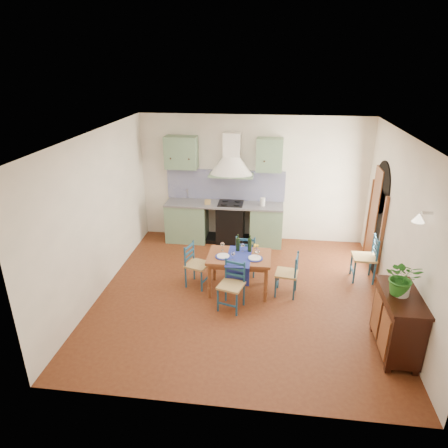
% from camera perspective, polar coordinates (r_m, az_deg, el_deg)
% --- Properties ---
extents(floor, '(5.00, 5.00, 0.00)m').
position_cam_1_polar(floor, '(7.21, 2.59, -10.02)').
color(floor, '#491E0F').
rests_on(floor, ground).
extents(back_wall, '(5.00, 0.96, 2.80)m').
position_cam_1_polar(back_wall, '(8.86, 0.93, 3.95)').
color(back_wall, beige).
rests_on(back_wall, ground).
extents(right_wall, '(0.26, 5.00, 2.80)m').
position_cam_1_polar(right_wall, '(7.13, 23.39, -0.27)').
color(right_wall, beige).
rests_on(right_wall, ground).
extents(left_wall, '(0.04, 5.00, 2.80)m').
position_cam_1_polar(left_wall, '(7.18, -17.52, 1.27)').
color(left_wall, beige).
rests_on(left_wall, ground).
extents(ceiling, '(5.00, 5.00, 0.01)m').
position_cam_1_polar(ceiling, '(6.17, 3.05, 12.51)').
color(ceiling, silver).
rests_on(ceiling, back_wall).
extents(dining_table, '(1.10, 0.83, 1.01)m').
position_cam_1_polar(dining_table, '(7.02, 2.23, -5.13)').
color(dining_table, brown).
rests_on(dining_table, ground).
extents(chair_near, '(0.48, 0.48, 0.83)m').
position_cam_1_polar(chair_near, '(6.65, 1.12, -8.73)').
color(chair_near, navy).
rests_on(chair_near, ground).
extents(chair_far, '(0.40, 0.40, 0.84)m').
position_cam_1_polar(chair_far, '(7.65, 3.15, -4.22)').
color(chair_far, navy).
rests_on(chair_far, ground).
extents(chair_left, '(0.47, 0.47, 0.81)m').
position_cam_1_polar(chair_left, '(7.29, -4.01, -5.82)').
color(chair_left, navy).
rests_on(chair_left, ground).
extents(chair_right, '(0.42, 0.42, 0.79)m').
position_cam_1_polar(chair_right, '(7.09, 9.15, -7.04)').
color(chair_right, navy).
rests_on(chair_right, ground).
extents(chair_spare, '(0.42, 0.42, 0.88)m').
position_cam_1_polar(chair_spare, '(7.89, 19.60, -4.57)').
color(chair_spare, navy).
rests_on(chair_spare, ground).
extents(sideboard, '(0.50, 1.05, 0.94)m').
position_cam_1_polar(sideboard, '(6.19, 23.54, -12.59)').
color(sideboard, black).
rests_on(sideboard, ground).
extents(potted_plant, '(0.52, 0.47, 0.51)m').
position_cam_1_polar(potted_plant, '(5.85, 24.16, -7.01)').
color(potted_plant, '#256C1F').
rests_on(potted_plant, sideboard).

